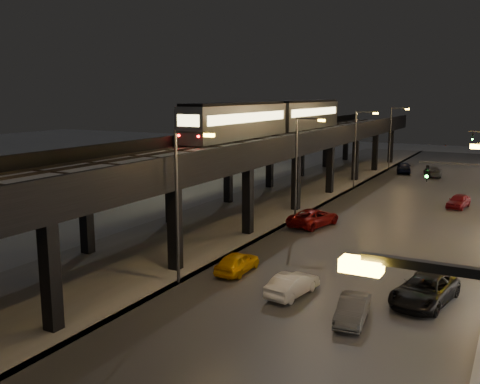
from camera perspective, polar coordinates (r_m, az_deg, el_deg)
The scene contains 19 objects.
road_surface at distance 48.81m, azimuth 16.66°, elevation -2.95°, with size 17.00×120.00×0.06m, color #46474D.
under_viaduct_pavement at distance 53.00m, azimuth 2.23°, elevation -1.47°, with size 11.00×120.00×0.06m, color #9FA1A8.
elevated_viaduct at distance 49.33m, azimuth 0.67°, elevation 4.22°, with size 9.00×100.00×6.30m.
viaduct_trackbed at distance 49.37m, azimuth 0.73°, elevation 5.12°, with size 8.40×100.00×0.32m.
viaduct_parapet_streetside at distance 47.51m, azimuth 5.44°, elevation 5.43°, with size 0.30×100.00×1.10m, color black.
viaduct_parapet_far at distance 51.48m, azimuth -3.57°, elevation 5.84°, with size 0.30×100.00×1.10m, color black.
streetlight_left_1 at distance 30.52m, azimuth -6.34°, elevation -0.48°, with size 2.57×0.28×9.00m.
streetlight_left_2 at distance 46.31m, azimuth 6.33°, elevation 3.27°, with size 2.57×0.28×9.00m.
streetlight_left_3 at distance 63.29m, azimuth 12.42°, elevation 5.02°, with size 2.57×0.28×9.00m.
streetlight_left_4 at distance 80.71m, azimuth 15.93°, elevation 5.99°, with size 2.57×0.28×9.00m.
subway_train at distance 61.01m, azimuth 3.83°, elevation 7.99°, with size 2.94×35.77×3.52m.
car_taxi at distance 33.37m, azimuth -0.30°, elevation -7.59°, with size 1.54×3.83×1.31m, color #F0AB04.
car_near_white at distance 29.90m, azimuth 5.63°, elevation -9.86°, with size 1.34×3.86×1.27m, color white.
car_mid_silver at distance 45.20m, azimuth 7.87°, elevation -2.76°, with size 2.39×5.18×1.44m, color maroon.
car_mid_dark at distance 75.81m, azimuth 19.84°, elevation 2.03°, with size 1.86×4.58×1.33m, color #3D3F43.
car_far_white at distance 77.92m, azimuth 17.08°, elevation 2.48°, with size 1.80×4.47×1.52m, color black.
car_onc_silver at distance 27.18m, azimuth 11.90°, elevation -12.25°, with size 1.29×3.69×1.22m, color #505358.
car_onc_dark at distance 30.29m, azimuth 19.08°, elevation -9.96°, with size 2.41×5.23×1.45m, color black.
car_onc_red at distance 56.04m, azimuth 22.28°, elevation -0.94°, with size 1.55×3.86×1.32m, color maroon.
Camera 1 is at (16.55, -11.69, 11.01)m, focal length 40.00 mm.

